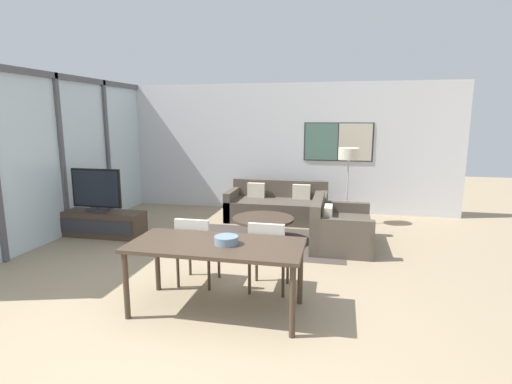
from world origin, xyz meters
name	(u,v)px	position (x,y,z in m)	size (l,w,h in m)	color
ground_plane	(185,339)	(0.00, 0.00, 0.00)	(24.00, 24.00, 0.00)	#9E896B
wall_back	(280,148)	(0.04, 5.54, 1.40)	(7.73, 0.09, 2.80)	silver
window_wall_left	(60,149)	(-3.36, 2.77, 1.53)	(0.07, 5.54, 2.80)	silver
area_rug	(263,241)	(0.14, 3.13, 0.00)	(2.75, 1.72, 0.01)	#473D38
tv_console	(99,223)	(-2.76, 2.83, 0.22)	(1.65, 0.45, 0.45)	#423326
television	(96,191)	(-2.76, 2.83, 0.81)	(0.92, 0.20, 0.75)	#2D2D33
sofa_main	(277,207)	(0.14, 4.64, 0.27)	(2.00, 0.94, 0.77)	#51473D
sofa_side	(336,230)	(1.35, 3.18, 0.27)	(0.94, 1.38, 0.77)	#51473D
coffee_table	(263,224)	(0.14, 3.13, 0.31)	(1.03, 1.03, 0.41)	#423326
dining_table	(216,250)	(0.13, 0.61, 0.69)	(1.84, 0.84, 0.76)	#423326
dining_chair_left	(196,246)	(-0.32, 1.21, 0.50)	(0.46, 0.46, 0.88)	beige
dining_chair_centre	(268,251)	(0.58, 1.21, 0.50)	(0.46, 0.46, 0.88)	beige
fruit_bowl	(226,240)	(0.24, 0.60, 0.81)	(0.26, 0.26, 0.09)	slate
floor_lamp	(349,158)	(1.52, 4.55, 1.30)	(0.40, 0.40, 1.50)	#2D2D33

